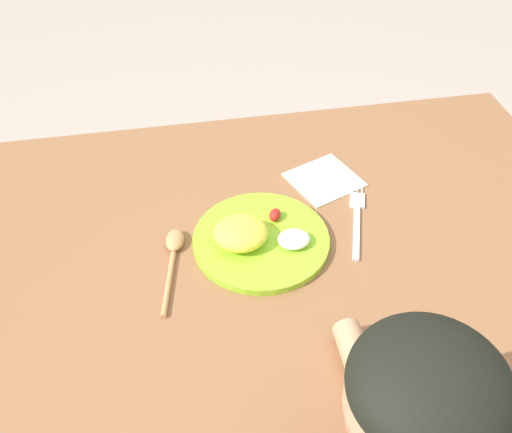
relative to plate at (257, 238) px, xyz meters
name	(u,v)px	position (x,y,z in m)	size (l,w,h in m)	color
ground_plane	(254,421)	(-0.01, 0.01, -0.75)	(8.00, 8.00, 0.00)	#B2A196
dining_table	(253,279)	(-0.01, 0.01, -0.13)	(1.44, 0.86, 0.73)	brown
plate	(257,238)	(0.00, 0.00, 0.00)	(0.27, 0.27, 0.06)	#8FCE2B
fork	(357,217)	(0.21, 0.04, -0.01)	(0.09, 0.23, 0.01)	silver
spoon	(173,251)	(-0.16, 0.00, -0.01)	(0.06, 0.21, 0.02)	tan
napkin	(324,180)	(0.18, 0.16, -0.02)	(0.14, 0.13, 0.00)	white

